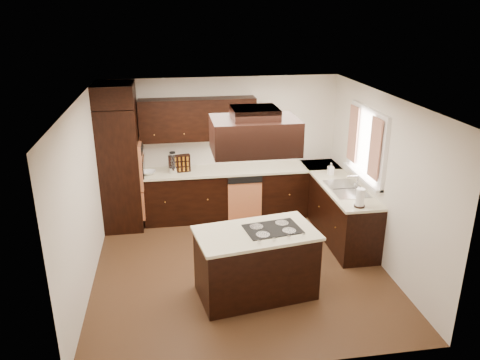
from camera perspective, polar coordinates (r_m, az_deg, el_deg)
The scene contains 30 objects.
floor at distance 7.08m, azimuth -0.05°, elevation -10.57°, with size 4.20×4.20×0.02m, color brown.
ceiling at distance 6.18m, azimuth -0.06°, elevation 9.90°, with size 4.20×4.20×0.02m, color white.
wall_back at distance 8.51m, azimuth -2.24°, elevation 4.11°, with size 4.20×0.02×2.50m, color silver.
wall_front at distance 4.66m, azimuth 3.99°, elevation -10.47°, with size 4.20×0.02×2.50m, color silver.
wall_left at distance 6.57m, azimuth -18.59°, elevation -2.03°, with size 0.02×4.20×2.50m, color silver.
wall_right at distance 7.14m, azimuth 16.93°, elevation -0.04°, with size 0.02×4.20×2.50m, color silver.
oven_column at distance 8.17m, azimuth -14.34°, elevation 1.37°, with size 0.65×0.75×2.12m, color black.
wall_oven_face at distance 8.12m, azimuth -11.92°, elevation 1.91°, with size 0.05×0.62×0.78m, color #D97A4A.
base_cabinets_back at distance 8.49m, azimuth -1.68°, elevation -1.72°, with size 2.93×0.60×0.88m, color black.
base_cabinets_right at distance 8.08m, azimuth 11.68°, elevation -3.34°, with size 0.60×2.40×0.88m, color black.
countertop_back at distance 8.31m, azimuth -1.70°, elevation 1.18°, with size 2.93×0.63×0.04m, color beige.
countertop_right at distance 7.90m, azimuth 11.82°, elevation -0.29°, with size 0.63×2.40×0.04m, color beige.
upper_cabinets at distance 8.15m, azimuth -5.17°, elevation 7.39°, with size 2.00×0.34×0.72m, color black.
dishwasher_front at distance 8.27m, azimuth 0.59°, elevation -2.65°, with size 0.60×0.05×0.72m, color #D97A4A.
window_frame at distance 7.47m, azimuth 15.20°, elevation 4.28°, with size 0.06×1.32×1.12m, color white.
window_pane at distance 7.49m, azimuth 15.40°, elevation 4.28°, with size 0.00×1.20×1.00m, color white.
curtain_left at distance 7.07m, azimuth 16.13°, elevation 3.70°, with size 0.02×0.34×0.90m, color beige.
curtain_right at distance 7.81m, azimuth 13.62°, elevation 5.48°, with size 0.02×0.34×0.90m, color beige.
sink_rim at distance 7.60m, azimuth 12.83°, elevation -1.04°, with size 0.52×0.84×0.01m, color silver.
island at distance 6.27m, azimuth 1.94°, elevation -10.24°, with size 1.49×0.81×0.88m, color black.
island_top at distance 6.05m, azimuth 1.99°, elevation -6.49°, with size 1.54×0.87×0.04m, color beige.
cooktop at distance 6.11m, azimuth 4.00°, elevation -5.96°, with size 0.70×0.47×0.01m, color black.
range_hood at distance 5.74m, azimuth 1.78°, elevation 5.50°, with size 1.05×0.72×0.42m, color black.
hood_duct at distance 5.68m, azimuth 1.81°, elevation 8.18°, with size 0.55×0.50×0.13m, color black.
blender_base at distance 8.18m, azimuth -8.14°, elevation 1.19°, with size 0.15×0.15×0.10m, color silver.
blender_pitcher at distance 8.13m, azimuth -8.21°, elevation 2.38°, with size 0.13×0.13×0.26m, color silver.
spice_rack at distance 8.18m, azimuth -7.39°, elevation 2.00°, with size 0.37×0.09×0.31m, color black.
mixing_bowl at distance 8.19m, azimuth -11.08°, elevation 0.88°, with size 0.25×0.25×0.06m, color white.
soap_bottle at distance 8.15m, azimuth 11.01°, elevation 1.35°, with size 0.10×0.10×0.21m, color white.
paper_towel at distance 6.92m, azimuth 14.43°, elevation -2.13°, with size 0.13×0.13×0.28m, color white.
Camera 1 is at (-0.93, -6.00, 3.64)m, focal length 35.00 mm.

